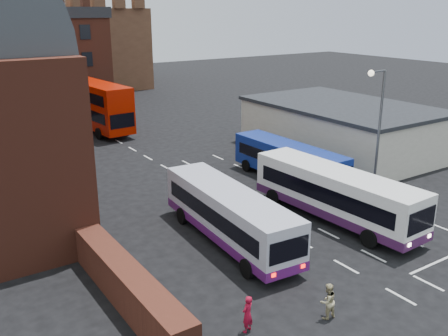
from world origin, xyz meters
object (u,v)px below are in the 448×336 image
street_lamp (377,122)px  pedestrian_beige (328,301)px  bus_red_double (94,105)px  bus_blue (289,160)px  pedestrian_red (247,314)px  bus_white_inbound (336,191)px  bus_white_outbound (229,212)px

street_lamp → pedestrian_beige: (-12.13, -8.14, -4.38)m
bus_red_double → street_lamp: 30.31m
bus_blue → pedestrian_red: (-13.07, -12.74, -0.84)m
street_lamp → bus_red_double: bearing=106.2°
street_lamp → pedestrian_red: street_lamp is taller
bus_white_inbound → pedestrian_red: 12.24m
bus_white_inbound → pedestrian_red: (-10.71, -5.84, -1.03)m
bus_blue → bus_red_double: bearing=-76.3°
bus_white_outbound → bus_red_double: (3.06, 29.10, 0.93)m
bus_white_outbound → pedestrian_beige: bus_white_outbound is taller
pedestrian_red → bus_white_inbound: bearing=-171.1°
bus_blue → bus_red_double: bus_red_double is taller
bus_red_double → pedestrian_beige: bus_red_double is taller
pedestrian_red → pedestrian_beige: bearing=141.7°
bus_white_outbound → pedestrian_red: bearing=-115.1°
bus_white_inbound → pedestrian_red: bearing=25.9°
bus_red_double → bus_blue: bearing=100.1°
bus_blue → pedestrian_beige: 16.98m
bus_blue → pedestrian_beige: bearing=53.5°
pedestrian_red → pedestrian_beige: size_ratio=1.00×
bus_red_double → pedestrian_red: 36.76m
bus_red_double → pedestrian_red: bus_red_double is taller
pedestrian_red → bus_red_double: bearing=-120.6°
bus_white_inbound → street_lamp: size_ratio=1.33×
bus_white_outbound → street_lamp: (11.51, 0.10, 3.44)m
bus_white_outbound → bus_red_double: bus_red_double is taller
bus_white_outbound → bus_white_inbound: 6.94m
street_lamp → pedestrian_red: size_ratio=5.50×
street_lamp → pedestrian_beige: 15.25m
pedestrian_beige → bus_white_outbound: bearing=-91.0°
bus_white_inbound → bus_red_double: bus_red_double is taller
street_lamp → pedestrian_red: 17.47m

